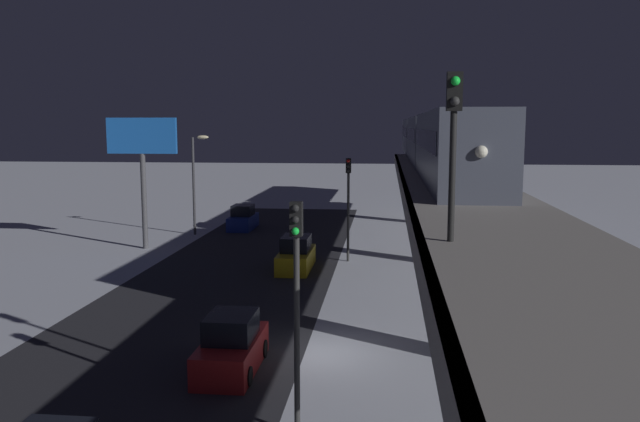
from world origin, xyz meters
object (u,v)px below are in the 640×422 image
(sedan_red, at_px, (232,348))
(commercial_billboard, at_px, (142,149))
(subway_train, at_px, (429,139))
(traffic_light_near, at_px, (297,284))
(traffic_light_mid, at_px, (348,194))
(sedan_blue, at_px, (243,219))
(sedan_yellow, at_px, (296,256))
(rail_signal, at_px, (454,127))

(sedan_red, xyz_separation_m, commercial_billboard, (11.19, -21.00, 6.04))
(subway_train, bearing_deg, commercial_billboard, 23.13)
(traffic_light_near, height_order, commercial_billboard, commercial_billboard)
(sedan_red, bearing_deg, commercial_billboard, 118.06)
(commercial_billboard, bearing_deg, sedan_red, 118.06)
(traffic_light_mid, bearing_deg, commercial_billboard, -11.11)
(sedan_blue, relative_size, traffic_light_mid, 0.66)
(sedan_blue, height_order, traffic_light_mid, traffic_light_mid)
(subway_train, distance_m, sedan_yellow, 17.39)
(traffic_light_mid, bearing_deg, rail_signal, 99.33)
(rail_signal, bearing_deg, sedan_blue, -69.54)
(sedan_yellow, distance_m, commercial_billboard, 13.77)
(sedan_red, height_order, sedan_blue, same)
(sedan_red, bearing_deg, subway_train, 73.94)
(rail_signal, bearing_deg, sedan_red, -38.46)
(rail_signal, relative_size, sedan_blue, 0.94)
(rail_signal, height_order, commercial_billboard, rail_signal)
(rail_signal, distance_m, sedan_yellow, 23.40)
(sedan_red, relative_size, commercial_billboard, 0.47)
(traffic_light_near, xyz_separation_m, commercial_billboard, (14.09, -25.40, 2.63))
(sedan_blue, relative_size, commercial_billboard, 0.48)
(sedan_red, height_order, traffic_light_mid, traffic_light_mid)
(sedan_yellow, relative_size, commercial_billboard, 0.52)
(subway_train, xyz_separation_m, traffic_light_mid, (5.56, 11.16, -3.19))
(sedan_red, distance_m, sedan_yellow, 15.71)
(sedan_blue, xyz_separation_m, traffic_light_near, (-9.30, 34.35, 3.40))
(sedan_yellow, bearing_deg, traffic_light_near, -81.79)
(subway_train, bearing_deg, rail_signal, 87.24)
(subway_train, distance_m, sedan_red, 31.29)
(traffic_light_near, bearing_deg, subway_train, -99.34)
(traffic_light_mid, bearing_deg, sedan_red, 80.96)
(sedan_red, relative_size, traffic_light_mid, 0.66)
(sedan_yellow, distance_m, traffic_light_near, 20.60)
(traffic_light_mid, distance_m, commercial_billboard, 14.60)
(subway_train, height_order, rail_signal, rail_signal)
(sedan_yellow, bearing_deg, rail_signal, -72.18)
(sedan_red, distance_m, traffic_light_mid, 18.77)
(sedan_red, relative_size, sedan_blue, 0.99)
(subway_train, relative_size, commercial_billboard, 6.23)
(traffic_light_near, relative_size, traffic_light_mid, 1.00)
(rail_signal, distance_m, sedan_blue, 38.45)
(sedan_red, height_order, sedan_yellow, same)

